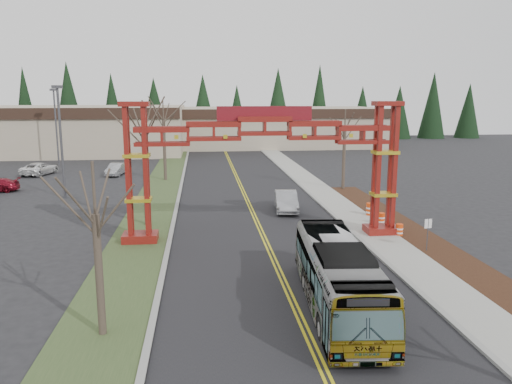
{
  "coord_description": "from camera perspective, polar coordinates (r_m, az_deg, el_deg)",
  "views": [
    {
      "loc": [
        -4.01,
        -13.43,
        9.27
      ],
      "look_at": [
        -0.88,
        14.88,
        3.73
      ],
      "focal_mm": 35.0,
      "sensor_mm": 36.0,
      "label": 1
    }
  ],
  "objects": [
    {
      "name": "bare_tree_right_far",
      "position": [
        49.84,
        10.11,
        6.86
      ],
      "size": [
        3.18,
        3.18,
        7.96
      ],
      "color": "#382D26",
      "rests_on": "ground"
    },
    {
      "name": "barrel_north",
      "position": [
        39.6,
        12.89,
        -2.01
      ],
      "size": [
        0.59,
        0.59,
        1.09
      ],
      "color": "#E03F0C",
      "rests_on": "ground"
    },
    {
      "name": "silver_sedan",
      "position": [
        40.58,
        3.46,
        -1.05
      ],
      "size": [
        2.19,
        5.06,
        1.62
      ],
      "primitive_type": "imported",
      "rotation": [
        0.0,
        0.0,
        -0.1
      ],
      "color": "#A5A8AD",
      "rests_on": "ground"
    },
    {
      "name": "light_pole_near",
      "position": [
        48.24,
        -21.43,
        6.2
      ],
      "size": [
        0.88,
        0.44,
        10.14
      ],
      "color": "#3F3F44",
      "rests_on": "ground"
    },
    {
      "name": "road",
      "position": [
        39.73,
        -0.34,
        -2.48
      ],
      "size": [
        12.0,
        110.0,
        0.02
      ],
      "primitive_type": "cube",
      "color": "black",
      "rests_on": "ground"
    },
    {
      "name": "conifer_treeline",
      "position": [
        105.55,
        -4.04,
        9.46
      ],
      "size": [
        116.1,
        5.6,
        13.0
      ],
      "color": "black",
      "rests_on": "ground"
    },
    {
      "name": "parked_car_far_a",
      "position": [
        60.96,
        -15.69,
        2.51
      ],
      "size": [
        2.12,
        4.45,
        1.41
      ],
      "primitive_type": "imported",
      "rotation": [
        0.0,
        0.0,
        -0.15
      ],
      "color": "#A0A1A7",
      "rests_on": "ground"
    },
    {
      "name": "transit_bus",
      "position": [
        22.32,
        9.33,
        -9.52
      ],
      "size": [
        3.38,
        10.93,
        3.0
      ],
      "primitive_type": "imported",
      "rotation": [
        0.0,
        0.0,
        -0.08
      ],
      "color": "#ABADB3",
      "rests_on": "ground"
    },
    {
      "name": "sidewalk_right",
      "position": [
        41.18,
        10.25,
        -2.08
      ],
      "size": [
        2.6,
        110.0,
        0.14
      ],
      "primitive_type": "cube",
      "color": "gray",
      "rests_on": "ground"
    },
    {
      "name": "curb_right",
      "position": [
        40.8,
        8.29,
        -2.14
      ],
      "size": [
        0.3,
        110.0,
        0.15
      ],
      "primitive_type": "cube",
      "color": "gray",
      "rests_on": "ground"
    },
    {
      "name": "retail_building_west",
      "position": [
        89.42,
        -23.35,
        6.57
      ],
      "size": [
        46.0,
        22.3,
        7.5
      ],
      "color": "tan",
      "rests_on": "ground"
    },
    {
      "name": "landscape_strip",
      "position": [
        28.91,
        23.83,
        -8.55
      ],
      "size": [
        2.6,
        50.0,
        0.12
      ],
      "primitive_type": "cube",
      "color": "black",
      "rests_on": "ground"
    },
    {
      "name": "barrel_mid",
      "position": [
        37.07,
        14.1,
        -3.06
      ],
      "size": [
        0.52,
        0.52,
        0.96
      ],
      "color": "#E03F0C",
      "rests_on": "ground"
    },
    {
      "name": "lane_line_left",
      "position": [
        39.71,
        -0.51,
        -2.46
      ],
      "size": [
        0.12,
        100.0,
        0.01
      ],
      "primitive_type": "cube",
      "color": "gold",
      "rests_on": "road"
    },
    {
      "name": "light_pole_far",
      "position": [
        72.2,
        -21.91,
        7.5
      ],
      "size": [
        0.88,
        0.44,
        10.12
      ],
      "color": "#3F3F44",
      "rests_on": "ground"
    },
    {
      "name": "curb_left",
      "position": [
        39.57,
        -9.24,
        -2.58
      ],
      "size": [
        0.3,
        110.0,
        0.15
      ],
      "primitive_type": "cube",
      "color": "gray",
      "rests_on": "ground"
    },
    {
      "name": "parked_car_far_b",
      "position": [
        64.36,
        -23.5,
        2.46
      ],
      "size": [
        3.78,
        5.74,
        1.47
      ],
      "primitive_type": "imported",
      "rotation": [
        0.0,
        0.0,
        2.86
      ],
      "color": "white",
      "rests_on": "ground"
    },
    {
      "name": "bare_tree_median_near",
      "position": [
        19.63,
        -17.88,
        -2.52
      ],
      "size": [
        3.04,
        3.04,
        6.89
      ],
      "color": "#382D26",
      "rests_on": "ground"
    },
    {
      "name": "grass_median",
      "position": [
        39.72,
        -11.91,
        -2.68
      ],
      "size": [
        4.0,
        110.0,
        0.08
      ],
      "primitive_type": "cube",
      "color": "#334723",
      "rests_on": "ground"
    },
    {
      "name": "gateway_arch",
      "position": [
        31.85,
        0.96,
        5.08
      ],
      "size": [
        18.2,
        1.6,
        8.9
      ],
      "color": "#61130C",
      "rests_on": "ground"
    },
    {
      "name": "lane_line_right",
      "position": [
        39.74,
        -0.17,
        -2.45
      ],
      "size": [
        0.12,
        100.0,
        0.01
      ],
      "primitive_type": "cube",
      "color": "gold",
      "rests_on": "road"
    },
    {
      "name": "barrel_south",
      "position": [
        34.51,
        16.06,
        -4.26
      ],
      "size": [
        0.48,
        0.48,
        0.89
      ],
      "color": "#E03F0C",
      "rests_on": "ground"
    },
    {
      "name": "bare_tree_median_far",
      "position": [
        55.46,
        -10.52,
        7.96
      ],
      "size": [
        3.38,
        3.38,
        8.78
      ],
      "color": "#382D26",
      "rests_on": "ground"
    },
    {
      "name": "retail_building_east",
      "position": [
        94.6,
        2.24,
        7.5
      ],
      "size": [
        38.0,
        20.3,
        7.0
      ],
      "color": "tan",
      "rests_on": "ground"
    },
    {
      "name": "bare_tree_median_mid",
      "position": [
        36.03,
        -12.73,
        6.44
      ],
      "size": [
        3.51,
        3.51,
        8.94
      ],
      "color": "#382D26",
      "rests_on": "ground"
    },
    {
      "name": "street_sign",
      "position": [
        31.45,
        19.05,
        -3.96
      ],
      "size": [
        0.47,
        0.11,
        2.05
      ],
      "color": "#3F3F44",
      "rests_on": "ground"
    }
  ]
}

